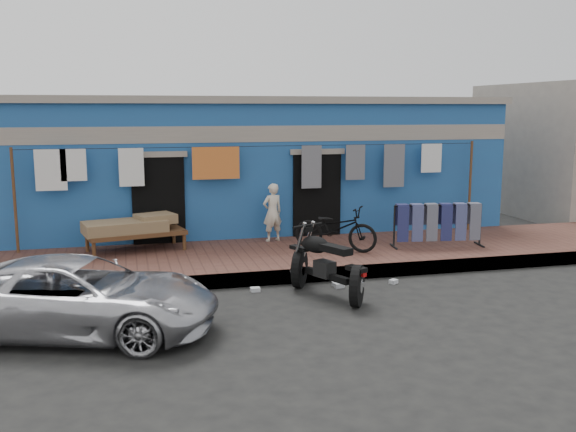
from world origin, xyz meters
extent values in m
plane|color=black|center=(0.00, 0.00, 0.00)|extent=(80.00, 80.00, 0.00)
cube|color=brown|center=(0.00, 3.00, 0.12)|extent=(28.00, 3.00, 0.25)
cube|color=gray|center=(0.00, 1.55, 0.12)|extent=(28.00, 0.10, 0.25)
cube|color=#23508F|center=(0.00, 7.00, 1.60)|extent=(12.00, 5.00, 3.20)
cube|color=#9E9384|center=(0.00, 4.56, 2.55)|extent=(12.00, 0.14, 0.35)
cube|color=#9E9384|center=(0.00, 7.00, 3.28)|extent=(12.20, 5.20, 0.16)
cube|color=black|center=(-2.20, 4.48, 1.05)|extent=(1.10, 0.10, 2.10)
cube|color=black|center=(1.30, 4.48, 1.05)|extent=(1.10, 0.10, 2.10)
cylinder|color=brown|center=(-5.00, 4.25, 1.30)|extent=(0.06, 0.06, 2.10)
cylinder|color=brown|center=(5.00, 4.25, 1.30)|extent=(0.06, 0.06, 2.10)
cylinder|color=black|center=(0.00, 4.25, 2.30)|extent=(10.00, 0.01, 0.01)
cube|color=silver|center=(-4.29, 4.25, 1.89)|extent=(0.60, 0.02, 0.82)
cube|color=silver|center=(-3.86, 4.25, 1.98)|extent=(0.50, 0.02, 0.64)
cube|color=silver|center=(-2.73, 4.25, 1.91)|extent=(0.50, 0.02, 0.78)
cube|color=#CC4C26|center=(-1.00, 4.25, 1.96)|extent=(1.00, 0.02, 0.68)
cube|color=slate|center=(1.11, 4.25, 1.83)|extent=(0.45, 0.02, 0.94)
cube|color=slate|center=(2.13, 4.25, 1.91)|extent=(0.45, 0.02, 0.78)
cube|color=slate|center=(3.06, 4.25, 1.81)|extent=(0.50, 0.02, 0.97)
cube|color=silver|center=(3.98, 4.25, 1.97)|extent=(0.50, 0.02, 0.66)
imported|color=silver|center=(-3.55, -0.25, 0.55)|extent=(4.27, 2.93, 1.10)
imported|color=beige|center=(0.19, 4.11, 0.88)|extent=(0.52, 0.42, 1.26)
imported|color=black|center=(1.22, 2.89, 0.80)|extent=(1.74, 1.50, 1.11)
cube|color=silver|center=(-0.78, 1.20, 0.04)|extent=(0.16, 0.13, 0.07)
cube|color=silver|center=(1.72, 1.09, 0.04)|extent=(0.18, 0.17, 0.07)
cube|color=silver|center=(0.68, 1.11, 0.04)|extent=(0.18, 0.21, 0.08)
camera|label=1|loc=(-2.86, -9.22, 3.09)|focal=40.00mm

